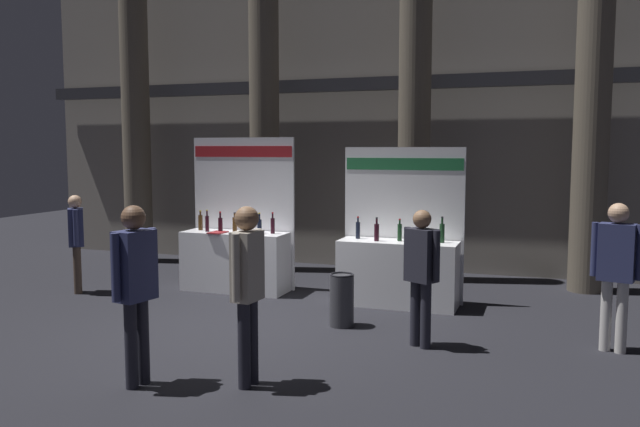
% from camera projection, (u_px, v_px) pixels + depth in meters
% --- Properties ---
extents(ground_plane, '(27.26, 27.26, 0.00)m').
position_uv_depth(ground_plane, '(244.00, 328.00, 8.36)').
color(ground_plane, black).
extents(hall_colonnade, '(13.63, 1.40, 6.43)m').
position_uv_depth(hall_colonnade, '(349.00, 106.00, 12.37)').
color(hall_colonnade, gray).
rests_on(hall_colonnade, ground_plane).
extents(exhibitor_booth_0, '(1.82, 0.70, 2.50)m').
position_uv_depth(exhibitor_booth_0, '(236.00, 253.00, 10.56)').
color(exhibitor_booth_0, white).
rests_on(exhibitor_booth_0, ground_plane).
extents(exhibitor_booth_1, '(1.83, 0.66, 2.34)m').
position_uv_depth(exhibitor_booth_1, '(399.00, 266.00, 9.55)').
color(exhibitor_booth_1, white).
rests_on(exhibitor_booth_1, ground_plane).
extents(trash_bin, '(0.32, 0.32, 0.70)m').
position_uv_depth(trash_bin, '(342.00, 300.00, 8.44)').
color(trash_bin, '#38383D').
rests_on(trash_bin, ground_plane).
extents(visitor_0, '(0.31, 0.54, 1.78)m').
position_uv_depth(visitor_0, '(135.00, 278.00, 6.23)').
color(visitor_0, '#23232D').
rests_on(visitor_0, ground_plane).
extents(visitor_1, '(0.46, 0.37, 1.62)m').
position_uv_depth(visitor_1, '(421.00, 267.00, 7.49)').
color(visitor_1, '#23232D').
rests_on(visitor_1, ground_plane).
extents(visitor_3, '(0.24, 0.49, 1.77)m').
position_uv_depth(visitor_3, '(247.00, 281.00, 6.23)').
color(visitor_3, '#23232D').
rests_on(visitor_3, ground_plane).
extents(visitor_4, '(0.54, 0.30, 1.71)m').
position_uv_depth(visitor_4, '(616.00, 264.00, 7.30)').
color(visitor_4, silver).
rests_on(visitor_4, ground_plane).
extents(visitor_5, '(0.37, 0.38, 1.58)m').
position_uv_depth(visitor_5, '(76.00, 236.00, 10.33)').
color(visitor_5, '#47382D').
rests_on(visitor_5, ground_plane).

